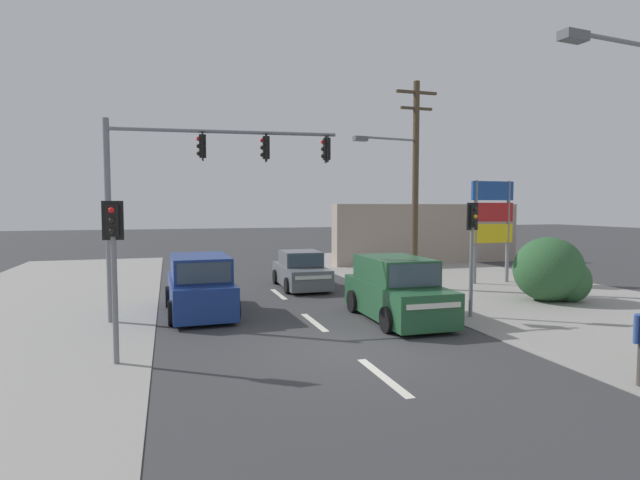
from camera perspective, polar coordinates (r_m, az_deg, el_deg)
The scene contains 15 objects.
ground_plane at distance 12.28m, azimuth 3.34°, elevation -12.42°, with size 140.00×140.00×0.00m, color #3A3A3D.
lane_dash_near at distance 10.52m, azimuth 7.25°, elevation -15.24°, with size 0.20×2.40×0.01m, color silver.
lane_dash_mid at distance 15.04m, azimuth -0.68°, elevation -9.37°, with size 0.20×2.40×0.01m, color silver.
lane_dash_far at distance 19.79m, azimuth -4.76°, elevation -6.18°, with size 0.20×2.40×0.01m, color silver.
kerb_right_verge at distance 18.81m, azimuth 27.87°, elevation -7.11°, with size 10.00×44.00×0.02m, color gray.
utility_pole_midground_right at distance 21.11m, azimuth 10.52°, elevation 7.02°, with size 3.78×0.62×8.57m.
traffic_signal_mast at distance 15.56m, azimuth -14.47°, elevation 7.08°, with size 6.86×0.97×6.00m.
pedestal_signal_right_kerb at distance 16.04m, azimuth 16.99°, elevation 0.01°, with size 0.44×0.31×3.56m.
pedestal_signal_left_kerb at distance 11.58m, azimuth -22.52°, elevation -1.50°, with size 0.44×0.30×3.56m.
shopping_plaza_sign at distance 23.59m, azimuth 19.06°, elevation 2.50°, with size 2.10×0.16×4.60m.
roadside_bush at distance 19.98m, azimuth 25.01°, elevation -3.25°, with size 2.67×2.29×2.34m.
shopfront_wall_far at distance 31.03m, azimuth 12.21°, elevation 0.70°, with size 12.00×1.00×3.60m, color #A39384.
suv_oncoming_near at distance 15.43m, azimuth 8.73°, elevation -5.74°, with size 2.13×4.57×1.90m.
suv_kerbside_parked at distance 16.48m, azimuth -13.56°, elevation -5.19°, with size 2.16×4.59×1.90m.
sedan_crossing_left at distance 21.26m, azimuth -2.21°, elevation -3.57°, with size 1.98×4.28×1.56m.
Camera 1 is at (-4.10, -11.06, 3.43)m, focal length 28.00 mm.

